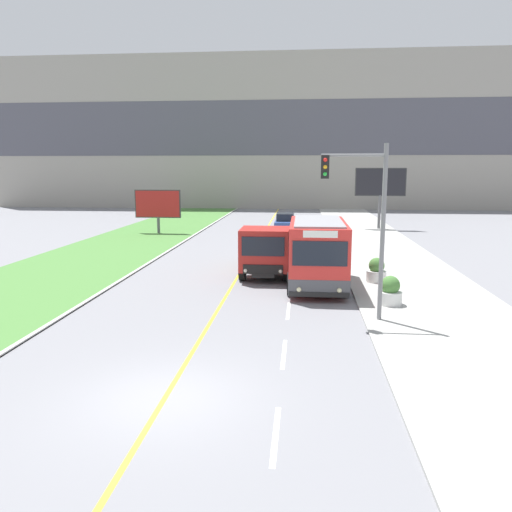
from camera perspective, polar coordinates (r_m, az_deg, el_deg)
ground_plane at (r=12.64m, az=-10.42°, el=-15.73°), size 300.00×300.00×0.00m
lane_marking_centre at (r=14.23m, az=-6.93°, el=-12.61°), size 2.88×140.00×0.01m
apartment_block_background at (r=71.93m, az=2.80°, el=13.78°), size 80.00×8.04×20.44m
city_bus at (r=23.11m, az=7.05°, el=0.26°), size 2.66×5.88×3.12m
dump_truck at (r=25.32m, az=1.16°, el=0.52°), size 2.47×6.51×2.57m
car_distant at (r=45.36m, az=3.37°, el=3.94°), size 1.80×4.30×1.45m
traffic_light_mast at (r=17.88m, az=12.42°, el=5.06°), size 2.28×0.32×6.30m
billboard_large at (r=46.27m, az=14.03°, el=7.98°), size 4.47×0.24×5.49m
billboard_small at (r=42.92m, az=-11.16°, el=5.78°), size 3.88×0.24×3.69m
planter_round_near at (r=20.66m, az=15.08°, el=-3.97°), size 0.94×0.94×1.16m
planter_round_second at (r=24.57m, az=13.60°, el=-1.69°), size 0.94×0.94×1.17m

